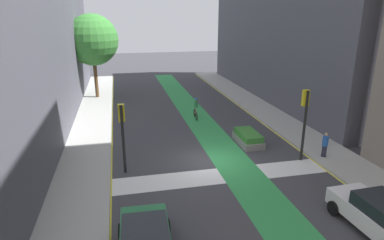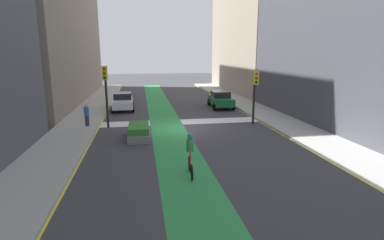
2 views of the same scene
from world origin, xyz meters
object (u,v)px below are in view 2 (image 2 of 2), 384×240
(traffic_signal_near_left, at_px, (255,87))
(car_white_right_near, at_px, (123,101))
(cyclist_in_lane, at_px, (190,153))
(pedestrian_sidewalk_right_a, at_px, (87,115))
(traffic_signal_near_right, at_px, (106,85))
(median_planter, at_px, (139,132))
(car_green_left_near, at_px, (221,99))

(traffic_signal_near_left, distance_m, car_white_right_near, 12.71)
(cyclist_in_lane, bearing_deg, pedestrian_sidewalk_right_a, -58.83)
(cyclist_in_lane, bearing_deg, traffic_signal_near_left, -125.36)
(car_white_right_near, bearing_deg, cyclist_in_lane, 102.59)
(traffic_signal_near_right, xyz_separation_m, median_planter, (-2.16, 3.08, -2.62))
(car_green_left_near, relative_size, cyclist_in_lane, 2.30)
(traffic_signal_near_right, xyz_separation_m, car_white_right_near, (-0.69, -7.14, -2.22))
(car_green_left_near, distance_m, median_planter, 12.64)
(car_white_right_near, relative_size, median_planter, 1.54)
(traffic_signal_near_right, height_order, cyclist_in_lane, traffic_signal_near_right)
(traffic_signal_near_right, distance_m, median_planter, 4.58)
(traffic_signal_near_left, relative_size, car_green_left_near, 0.91)
(pedestrian_sidewalk_right_a, relative_size, median_planter, 0.56)
(traffic_signal_near_left, distance_m, median_planter, 9.00)
(car_green_left_near, relative_size, pedestrian_sidewalk_right_a, 2.79)
(traffic_signal_near_right, relative_size, car_white_right_near, 1.01)
(traffic_signal_near_right, xyz_separation_m, traffic_signal_near_left, (-10.51, 0.68, -0.27))
(cyclist_in_lane, bearing_deg, car_green_left_near, -109.16)
(traffic_signal_near_right, distance_m, pedestrian_sidewalk_right_a, 2.56)
(traffic_signal_near_right, distance_m, car_white_right_near, 7.51)
(traffic_signal_near_left, xyz_separation_m, car_green_left_near, (0.52, -7.51, -1.95))
(median_planter, bearing_deg, car_white_right_near, -81.79)
(traffic_signal_near_right, relative_size, median_planter, 1.56)
(car_white_right_near, distance_m, cyclist_in_lane, 16.89)
(car_green_left_near, xyz_separation_m, pedestrian_sidewalk_right_a, (11.43, 6.57, 0.12))
(traffic_signal_near_right, height_order, traffic_signal_near_left, traffic_signal_near_right)
(car_green_left_near, distance_m, pedestrian_sidewalk_right_a, 13.19)
(traffic_signal_near_right, xyz_separation_m, pedestrian_sidewalk_right_a, (1.44, -0.26, -2.10))
(traffic_signal_near_right, height_order, pedestrian_sidewalk_right_a, traffic_signal_near_right)
(car_green_left_near, bearing_deg, traffic_signal_near_left, 93.98)
(car_green_left_near, bearing_deg, cyclist_in_lane, 70.84)
(traffic_signal_near_right, relative_size, cyclist_in_lane, 2.32)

